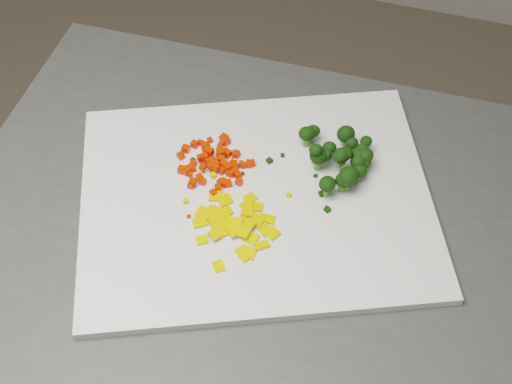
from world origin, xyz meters
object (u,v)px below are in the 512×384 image
(carrot_pile, at_px, (214,160))
(pepper_pile, at_px, (232,227))
(counter_block, at_px, (272,363))
(cutting_board, at_px, (256,199))
(broccoli_pile, at_px, (334,156))

(carrot_pile, xyz_separation_m, pepper_pile, (0.06, -0.10, -0.01))
(counter_block, distance_m, cutting_board, 0.46)
(counter_block, distance_m, broccoli_pile, 0.51)
(counter_block, relative_size, pepper_pile, 7.30)
(pepper_pile, bearing_deg, counter_block, 36.89)
(carrot_pile, bearing_deg, pepper_pile, -59.59)
(pepper_pile, distance_m, broccoli_pile, 0.18)
(counter_block, bearing_deg, carrot_pile, 151.83)
(cutting_board, distance_m, broccoli_pile, 0.12)
(broccoli_pile, bearing_deg, counter_block, -117.03)
(cutting_board, height_order, broccoli_pile, broccoli_pile)
(pepper_pile, bearing_deg, cutting_board, 77.29)
(carrot_pile, distance_m, broccoli_pile, 0.17)
(cutting_board, xyz_separation_m, pepper_pile, (-0.01, -0.06, 0.01))
(cutting_board, distance_m, pepper_pile, 0.07)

